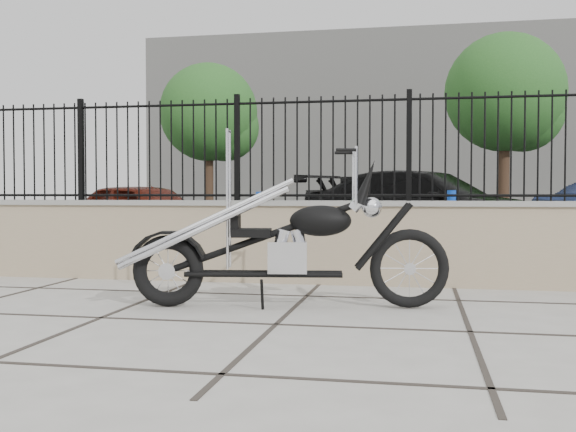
% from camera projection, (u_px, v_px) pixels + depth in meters
% --- Properties ---
extents(ground_plane, '(90.00, 90.00, 0.00)m').
position_uv_depth(ground_plane, '(276.00, 325.00, 5.36)').
color(ground_plane, '#99968E').
rests_on(ground_plane, ground).
extents(parking_lot, '(30.00, 30.00, 0.00)m').
position_uv_depth(parking_lot, '(375.00, 233.00, 17.62)').
color(parking_lot, black).
rests_on(parking_lot, ground).
extents(retaining_wall, '(14.00, 0.36, 0.96)m').
position_uv_depth(retaining_wall, '(321.00, 242.00, 7.79)').
color(retaining_wall, gray).
rests_on(retaining_wall, ground_plane).
extents(iron_fence, '(14.00, 0.08, 1.20)m').
position_uv_depth(iron_fence, '(321.00, 149.00, 7.75)').
color(iron_fence, black).
rests_on(iron_fence, retaining_wall).
extents(background_building, '(22.00, 6.00, 8.00)m').
position_uv_depth(background_building, '(395.00, 129.00, 31.21)').
color(background_building, beige).
rests_on(background_building, ground_plane).
extents(chopper_motorcycle, '(2.80, 0.89, 1.66)m').
position_uv_depth(chopper_motorcycle, '(282.00, 217.00, 6.13)').
color(chopper_motorcycle, black).
rests_on(chopper_motorcycle, ground_plane).
extents(car_red, '(3.99, 2.90, 1.26)m').
position_uv_depth(car_red, '(146.00, 214.00, 12.94)').
color(car_red, '#4B140A').
rests_on(car_red, parking_lot).
extents(car_black, '(5.48, 4.09, 1.48)m').
position_uv_depth(car_black, '(428.00, 209.00, 12.73)').
color(car_black, black).
rests_on(car_black, parking_lot).
extents(bollard_a, '(0.15, 0.15, 1.07)m').
position_uv_depth(bollard_a, '(260.00, 227.00, 10.28)').
color(bollard_a, '#0D3CC6').
rests_on(bollard_a, ground_plane).
extents(bollard_b, '(0.17, 0.17, 1.09)m').
position_uv_depth(bollard_b, '(451.00, 227.00, 9.99)').
color(bollard_b, '#0C33B4').
rests_on(bollard_b, ground_plane).
extents(tree_left, '(3.33, 3.33, 5.63)m').
position_uv_depth(tree_left, '(209.00, 108.00, 22.95)').
color(tree_left, '#382619').
rests_on(tree_left, ground_plane).
extents(tree_right, '(3.62, 3.62, 6.11)m').
position_uv_depth(tree_right, '(505.00, 87.00, 20.60)').
color(tree_right, '#382619').
rests_on(tree_right, ground_plane).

